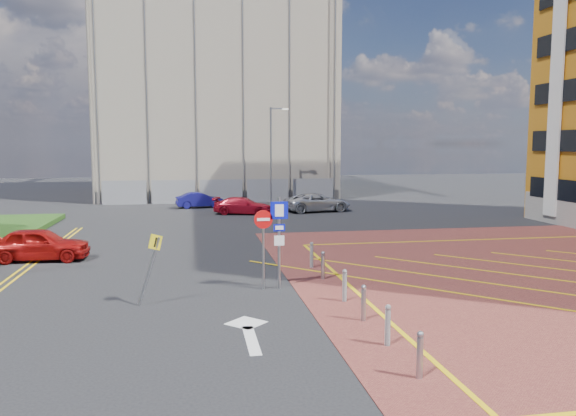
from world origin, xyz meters
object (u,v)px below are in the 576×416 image
object	(u,v)px
lamp_back	(272,152)
car_red_left	(39,244)
warning_sign	(151,260)
sign_cluster	(273,233)
car_red_back	(243,206)
car_silver_back	(318,202)
car_blue_back	(200,200)

from	to	relation	value
lamp_back	car_red_left	size ratio (longest dim) A/B	1.91
warning_sign	car_red_left	bearing A→B (deg)	124.11
sign_cluster	car_red_back	world-z (taller)	sign_cluster
sign_cluster	car_silver_back	distance (m)	22.64
sign_cluster	warning_sign	size ratio (longest dim) A/B	1.43
lamp_back	car_blue_back	bearing A→B (deg)	-166.90
car_red_back	car_red_left	bearing A→B (deg)	160.55
car_blue_back	lamp_back	bearing A→B (deg)	-86.02
lamp_back	sign_cluster	bearing A→B (deg)	-97.97
lamp_back	car_red_left	xyz separation A→B (m)	(-13.08, -20.57, -3.64)
sign_cluster	car_blue_back	size ratio (longest dim) A/B	0.86
sign_cluster	car_red_back	bearing A→B (deg)	87.72
sign_cluster	car_silver_back	xyz separation A→B (m)	(6.46, 21.67, -1.27)
car_silver_back	sign_cluster	bearing A→B (deg)	153.99
sign_cluster	warning_sign	bearing A→B (deg)	-161.44
car_blue_back	car_silver_back	distance (m)	9.49
warning_sign	car_red_back	xyz separation A→B (m)	(4.85, 22.37, -0.82)
car_red_left	car_red_back	size ratio (longest dim) A/B	1.00
car_red_back	car_silver_back	xyz separation A→B (m)	(5.62, 0.65, 0.07)
sign_cluster	car_red_left	bearing A→B (deg)	145.25
sign_cluster	warning_sign	xyz separation A→B (m)	(-4.02, -1.35, -0.52)
car_blue_back	car_red_back	distance (m)	5.50
car_blue_back	car_red_back	xyz separation A→B (m)	(3.00, -4.61, -0.00)
lamp_back	sign_cluster	size ratio (longest dim) A/B	2.50
car_red_back	warning_sign	bearing A→B (deg)	-176.87
warning_sign	car_blue_back	distance (m)	27.06
warning_sign	sign_cluster	bearing A→B (deg)	18.56
lamp_back	car_red_left	bearing A→B (deg)	-122.46
warning_sign	car_silver_back	xyz separation A→B (m)	(10.47, 23.02, -0.74)
car_red_left	car_red_back	distance (m)	17.75
car_red_left	car_silver_back	xyz separation A→B (m)	(15.75, 15.22, -0.03)
lamp_back	car_blue_back	size ratio (longest dim) A/B	2.16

